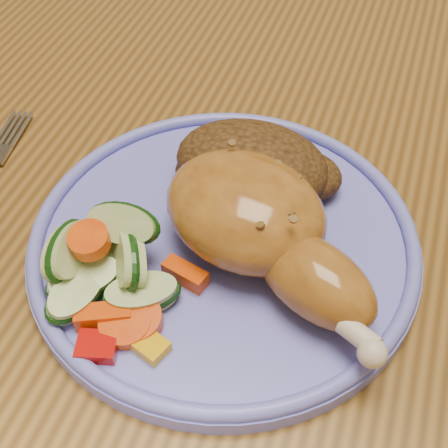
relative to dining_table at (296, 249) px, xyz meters
name	(u,v)px	position (x,y,z in m)	size (l,w,h in m)	color
dining_table	(296,249)	(0.00, 0.00, 0.00)	(0.90, 1.40, 0.75)	brown
chair_far	(378,46)	(0.00, 0.63, -0.17)	(0.42, 0.42, 0.91)	#4C2D16
plate	(224,244)	(-0.04, -0.09, 0.09)	(0.27, 0.27, 0.01)	#686CDB
plate_rim	(224,234)	(-0.04, -0.09, 0.10)	(0.26, 0.26, 0.01)	#686CDB
chicken_leg	(261,226)	(-0.01, -0.09, 0.12)	(0.17, 0.14, 0.06)	#A56822
rice_pilaf	(255,166)	(-0.03, -0.03, 0.11)	(0.12, 0.08, 0.05)	#4E3113
vegetable_pile	(105,271)	(-0.09, -0.15, 0.11)	(0.11, 0.11, 0.06)	#A50A05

